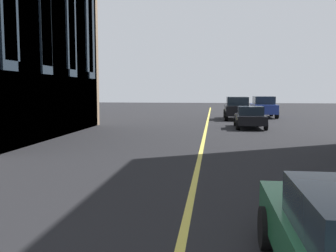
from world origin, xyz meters
TOP-DOWN VIEW (x-y plane):
  - lane_centre_line at (20.00, 0.00)m, footprint 80.00×0.16m
  - car_black_far at (31.63, -2.78)m, footprint 3.90×1.89m
  - car_black_mid at (38.91, -2.40)m, footprint 4.70×2.14m
  - car_blue_parked_b at (41.58, -4.90)m, footprint 4.70×2.14m

SIDE VIEW (x-z plane):
  - lane_centre_line at x=20.00m, z-range 0.00..0.01m
  - car_black_far at x=31.63m, z-range 0.00..1.40m
  - car_black_mid at x=38.91m, z-range 0.03..1.91m
  - car_blue_parked_b at x=41.58m, z-range 0.03..1.91m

